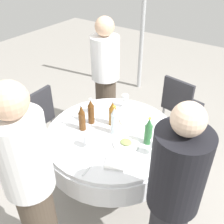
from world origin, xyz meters
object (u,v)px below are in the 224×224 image
bottle_green_south (148,132)px  person_south (30,184)px  wine_glass_mid (125,98)px  wine_glass_east (93,105)px  chair_east (35,116)px  wine_glass_front (155,144)px  person_right (105,78)px  dining_table (112,145)px  chair_front (180,103)px  bottle_brown_right (82,118)px  person_inner (172,201)px  bottle_clear_inner (114,121)px  wine_glass_outer (87,139)px  bottle_brown_mid (91,112)px  plate_far (126,143)px  plate_near (132,120)px  bottle_amber_outer (113,114)px

bottle_green_south → person_south: size_ratio=0.16×
bottle_green_south → wine_glass_mid: 0.61m
wine_glass_east → chair_east: 0.83m
wine_glass_front → person_right: bearing=-35.9°
dining_table → chair_front: size_ratio=1.47×
bottle_brown_right → person_south: 0.83m
chair_east → person_inner: bearing=-104.7°
chair_front → person_south: bearing=-86.8°
chair_front → person_inner: bearing=-60.6°
bottle_clear_inner → person_south: 0.93m
bottle_clear_inner → wine_glass_outer: 0.31m
bottle_brown_right → person_right: (0.36, -0.86, -0.05)m
bottle_clear_inner → person_inner: size_ratio=0.19×
wine_glass_outer → person_inner: size_ratio=0.08×
person_inner → person_right: person_inner is taller
bottle_brown_mid → plate_far: size_ratio=1.18×
person_inner → person_south: 0.96m
bottle_brown_mid → plate_near: bottle_brown_mid is taller
wine_glass_east → chair_east: bearing=15.4°
chair_east → wine_glass_front: bearing=-92.1°
bottle_green_south → bottle_brown_right: bearing=16.9°
wine_glass_outer → wine_glass_east: wine_glass_east is taller
bottle_green_south → bottle_brown_mid: bearing=4.9°
person_inner → person_south: person_south is taller
person_south → chair_east: size_ratio=1.91×
bottle_green_south → plate_far: (0.14, 0.13, -0.11)m
person_right → chair_front: size_ratio=1.80×
wine_glass_mid → bottle_green_south: bearing=142.0°
bottle_brown_right → bottle_green_south: 0.63m
wine_glass_outer → chair_east: (1.02, -0.24, -0.31)m
bottle_clear_inner → wine_glass_east: size_ratio=2.13×
chair_front → chair_east: 1.80m
bottle_clear_inner → wine_glass_front: (-0.44, 0.05, -0.02)m
bottle_clear_inner → bottle_brown_mid: bearing=-0.9°
person_right → chair_east: person_right is taller
wine_glass_outer → person_south: bearing=92.3°
bottle_brown_right → bottle_green_south: bottle_brown_right is taller
wine_glass_mid → person_inner: 1.30m
bottle_brown_right → person_south: size_ratio=0.17×
bottle_brown_right → chair_front: bearing=-109.3°
bottle_brown_mid → chair_front: (-0.46, -1.20, -0.35)m
bottle_clear_inner → chair_front: size_ratio=0.34×
bottle_clear_inner → chair_east: (1.10, 0.05, -0.36)m
bottle_brown_mid → plate_near: bearing=-140.5°
bottle_brown_right → bottle_amber_outer: 0.30m
person_inner → chair_east: 1.96m
wine_glass_front → plate_near: bearing=-38.1°
plate_far → chair_east: (1.28, -0.02, -0.23)m
bottle_clear_inner → chair_east: size_ratio=0.34×
person_south → chair_east: bearing=-37.8°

